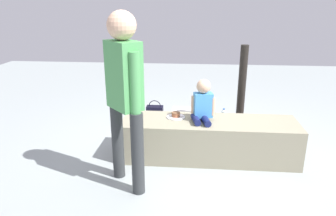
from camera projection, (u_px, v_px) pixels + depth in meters
ground_plane at (208, 157)px, 3.78m from camera, size 12.00×12.00×0.00m
concrete_ledge at (209, 139)px, 3.70m from camera, size 2.04×0.59×0.46m
child_seated at (203, 103)px, 3.58m from camera, size 0.28×0.34×0.48m
adult_standing at (124, 87)px, 2.89m from camera, size 0.39×0.40×1.71m
cake_plate at (176, 116)px, 3.73m from camera, size 0.22×0.22×0.07m
gift_bag at (173, 125)px, 4.33m from camera, size 0.19×0.10×0.35m
railing_post at (241, 99)px, 4.44m from camera, size 0.36×0.36×1.23m
water_bottle_near_gift at (224, 115)px, 4.92m from camera, size 0.07×0.07×0.20m
party_cup_red at (249, 136)px, 4.25m from camera, size 0.08×0.08×0.10m
cake_box_white at (182, 113)px, 5.06m from camera, size 0.33×0.30×0.14m
handbag_black_leather at (155, 112)px, 4.97m from camera, size 0.26×0.14×0.31m
handbag_brown_canvas at (272, 132)px, 4.21m from camera, size 0.27×0.12×0.32m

